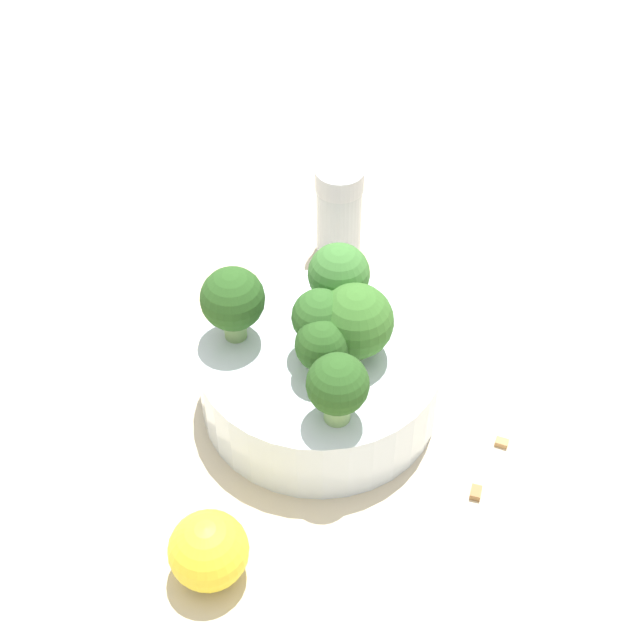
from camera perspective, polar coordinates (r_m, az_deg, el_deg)
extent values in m
plane|color=beige|center=(0.62, 0.00, -5.22)|extent=(3.00, 3.00, 0.00)
cylinder|color=silver|center=(0.60, 0.00, -3.66)|extent=(0.16, 0.16, 0.05)
cylinder|color=#84AD66|center=(0.54, 1.11, -5.44)|extent=(0.02, 0.02, 0.02)
sphere|color=#28511E|center=(0.53, 1.14, -4.13)|extent=(0.04, 0.04, 0.04)
cylinder|color=#7A9E5B|center=(0.57, 0.14, -2.71)|extent=(0.02, 0.02, 0.02)
sphere|color=#28511E|center=(0.55, 0.15, -1.60)|extent=(0.03, 0.03, 0.03)
cylinder|color=#84AD66|center=(0.58, -0.46, -0.98)|extent=(0.02, 0.02, 0.03)
sphere|color=#2D5B23|center=(0.56, -0.47, 0.37)|extent=(0.04, 0.04, 0.04)
cylinder|color=#7A9E5B|center=(0.59, -5.48, -0.10)|extent=(0.02, 0.02, 0.03)
sphere|color=#28511E|center=(0.57, -5.62, 1.36)|extent=(0.04, 0.04, 0.04)
cylinder|color=#7A9E5B|center=(0.58, 2.24, -1.38)|extent=(0.02, 0.02, 0.02)
sphere|color=#386B28|center=(0.57, 2.29, -0.08)|extent=(0.05, 0.05, 0.05)
cylinder|color=#8EB770|center=(0.60, 1.18, 1.40)|extent=(0.02, 0.02, 0.03)
sphere|color=#3D7533|center=(0.58, 1.21, 2.98)|extent=(0.04, 0.04, 0.04)
cylinder|color=#B2B7BC|center=(0.72, 1.22, 6.41)|extent=(0.04, 0.04, 0.06)
cylinder|color=#B7B7BC|center=(0.70, 1.27, 8.95)|extent=(0.04, 0.04, 0.02)
sphere|color=yellow|center=(0.53, -7.14, -14.43)|extent=(0.05, 0.05, 0.05)
cube|color=#AD7F4C|center=(0.61, 11.58, -7.58)|extent=(0.01, 0.01, 0.01)
cube|color=olive|center=(0.69, 0.56, 1.46)|extent=(0.01, 0.01, 0.01)
cube|color=olive|center=(0.58, 9.97, -10.69)|extent=(0.01, 0.01, 0.01)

